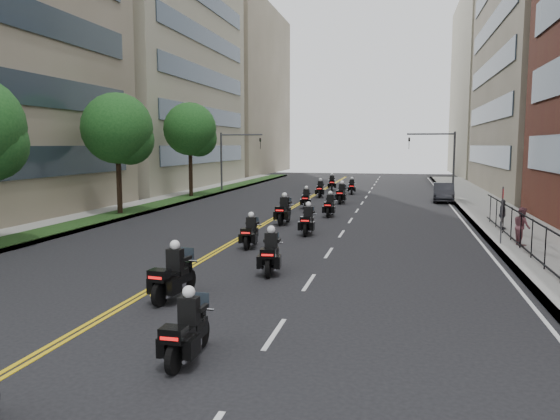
# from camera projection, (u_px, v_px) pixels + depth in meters

# --- Properties ---
(sidewalk_right) EXTENTS (4.00, 90.00, 0.15)m
(sidewalk_right) POSITION_uv_depth(u_px,v_px,m) (509.00, 224.00, 30.42)
(sidewalk_right) COLOR gray
(sidewalk_right) RESTS_ON ground
(sidewalk_left) EXTENTS (4.00, 90.00, 0.15)m
(sidewalk_left) POSITION_uv_depth(u_px,v_px,m) (117.00, 212.00, 35.56)
(sidewalk_left) COLOR gray
(sidewalk_left) RESTS_ON ground
(grass_strip) EXTENTS (2.00, 90.00, 0.04)m
(grass_strip) POSITION_uv_depth(u_px,v_px,m) (128.00, 211.00, 35.37)
(grass_strip) COLOR #163B15
(grass_strip) RESTS_ON sidewalk_left
(building_right_far) EXTENTS (15.00, 28.00, 26.00)m
(building_right_far) POSITION_uv_depth(u_px,v_px,m) (513.00, 85.00, 78.25)
(building_right_far) COLOR #9C967E
(building_right_far) RESTS_ON ground
(building_left_mid) EXTENTS (16.11, 28.00, 34.00)m
(building_left_mid) POSITION_uv_depth(u_px,v_px,m) (135.00, 26.00, 57.99)
(building_left_mid) COLOR #9C967E
(building_left_mid) RESTS_ON ground
(building_left_far) EXTENTS (16.00, 28.00, 26.00)m
(building_left_far) POSITION_uv_depth(u_px,v_px,m) (224.00, 91.00, 87.55)
(building_left_far) COLOR #776D57
(building_left_far) RESTS_ON ground
(iron_fence) EXTENTS (0.05, 28.00, 1.50)m
(iron_fence) POSITION_uv_depth(u_px,v_px,m) (553.00, 253.00, 17.93)
(iron_fence) COLOR black
(iron_fence) RESTS_ON sidewalk_right
(street_trees) EXTENTS (4.40, 38.40, 7.98)m
(street_trees) POSITION_uv_depth(u_px,v_px,m) (68.00, 132.00, 28.55)
(street_trees) COLOR #332016
(street_trees) RESTS_ON ground
(traffic_signal_right) EXTENTS (4.09, 0.20, 5.60)m
(traffic_signal_right) POSITION_uv_depth(u_px,v_px,m) (443.00, 154.00, 47.00)
(traffic_signal_right) COLOR #3F3F44
(traffic_signal_right) RESTS_ON ground
(traffic_signal_left) EXTENTS (4.09, 0.20, 5.60)m
(traffic_signal_left) POSITION_uv_depth(u_px,v_px,m) (231.00, 153.00, 51.08)
(traffic_signal_left) COLOR #3F3F44
(traffic_signal_left) RESTS_ON ground
(motorcycle_1) EXTENTS (0.49, 2.12, 1.57)m
(motorcycle_1) POSITION_uv_depth(u_px,v_px,m) (187.00, 332.00, 11.24)
(motorcycle_1) COLOR black
(motorcycle_1) RESTS_ON ground
(motorcycle_2) EXTENTS (0.68, 2.33, 1.72)m
(motorcycle_2) POSITION_uv_depth(u_px,v_px,m) (173.00, 276.00, 15.74)
(motorcycle_2) COLOR black
(motorcycle_2) RESTS_ON ground
(motorcycle_3) EXTENTS (0.65, 2.25, 1.66)m
(motorcycle_3) POSITION_uv_depth(u_px,v_px,m) (271.00, 255.00, 18.97)
(motorcycle_3) COLOR black
(motorcycle_3) RESTS_ON ground
(motorcycle_4) EXTENTS (0.49, 2.10, 1.55)m
(motorcycle_4) POSITION_uv_depth(u_px,v_px,m) (251.00, 233.00, 23.79)
(motorcycle_4) COLOR black
(motorcycle_4) RESTS_ON ground
(motorcycle_5) EXTENTS (0.51, 2.23, 1.64)m
(motorcycle_5) POSITION_uv_depth(u_px,v_px,m) (308.00, 222.00, 27.20)
(motorcycle_5) COLOR black
(motorcycle_5) RESTS_ON ground
(motorcycle_6) EXTENTS (0.57, 2.42, 1.78)m
(motorcycle_6) POSITION_uv_depth(u_px,v_px,m) (284.00, 212.00, 30.83)
(motorcycle_6) COLOR black
(motorcycle_6) RESTS_ON ground
(motorcycle_7) EXTENTS (0.51, 2.18, 1.61)m
(motorcycle_7) POSITION_uv_depth(u_px,v_px,m) (330.00, 206.00, 34.08)
(motorcycle_7) COLOR black
(motorcycle_7) RESTS_ON ground
(motorcycle_8) EXTENTS (0.56, 2.14, 1.58)m
(motorcycle_8) POSITION_uv_depth(u_px,v_px,m) (306.00, 199.00, 38.51)
(motorcycle_8) COLOR black
(motorcycle_8) RESTS_ON ground
(motorcycle_9) EXTENTS (0.58, 2.36, 1.74)m
(motorcycle_9) POSITION_uv_depth(u_px,v_px,m) (342.00, 195.00, 41.68)
(motorcycle_9) COLOR black
(motorcycle_9) RESTS_ON ground
(motorcycle_10) EXTENTS (0.53, 2.21, 1.63)m
(motorcycle_10) POSITION_uv_depth(u_px,v_px,m) (320.00, 190.00, 46.61)
(motorcycle_10) COLOR black
(motorcycle_10) RESTS_ON ground
(motorcycle_11) EXTENTS (0.53, 2.12, 1.56)m
(motorcycle_11) POSITION_uv_depth(u_px,v_px,m) (352.00, 187.00, 49.73)
(motorcycle_11) COLOR black
(motorcycle_11) RESTS_ON ground
(motorcycle_12) EXTENTS (0.69, 2.35, 1.73)m
(motorcycle_12) POSITION_uv_depth(u_px,v_px,m) (332.00, 184.00, 53.56)
(motorcycle_12) COLOR black
(motorcycle_12) RESTS_ON ground
(parked_sedan) EXTENTS (1.79, 4.53, 1.47)m
(parked_sedan) POSITION_uv_depth(u_px,v_px,m) (444.00, 192.00, 43.01)
(parked_sedan) COLOR black
(parked_sedan) RESTS_ON ground
(pedestrian_b) EXTENTS (0.76, 0.90, 1.65)m
(pedestrian_b) POSITION_uv_depth(u_px,v_px,m) (522.00, 226.00, 23.50)
(pedestrian_b) COLOR #804650
(pedestrian_b) RESTS_ON sidewalk_right
(pedestrian_c) EXTENTS (0.53, 0.95, 1.53)m
(pedestrian_c) POSITION_uv_depth(u_px,v_px,m) (502.00, 214.00, 27.98)
(pedestrian_c) COLOR #43424A
(pedestrian_c) RESTS_ON sidewalk_right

